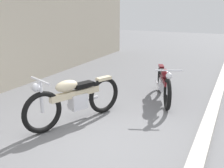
# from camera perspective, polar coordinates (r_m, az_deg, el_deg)

# --- Properties ---
(ground_plane) EXTENTS (40.00, 40.00, 0.00)m
(ground_plane) POSITION_cam_1_polar(r_m,az_deg,el_deg) (4.62, -3.99, -12.61)
(ground_plane) COLOR slate
(curb_strip) EXTENTS (18.00, 0.24, 0.12)m
(curb_strip) POSITION_cam_1_polar(r_m,az_deg,el_deg) (4.14, 17.08, -16.11)
(curb_strip) COLOR #B7B2A8
(curb_strip) RESTS_ON ground_plane
(motorcycle_cream) EXTENTS (2.10, 1.04, 1.00)m
(motorcycle_cream) POSITION_cam_1_polar(r_m,az_deg,el_deg) (5.31, -7.83, -3.09)
(motorcycle_cream) COLOR black
(motorcycle_cream) RESTS_ON ground_plane
(motorcycle_maroon) EXTENTS (1.91, 0.94, 0.91)m
(motorcycle_maroon) POSITION_cam_1_polar(r_m,az_deg,el_deg) (6.62, 10.86, 0.28)
(motorcycle_maroon) COLOR black
(motorcycle_maroon) RESTS_ON ground_plane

